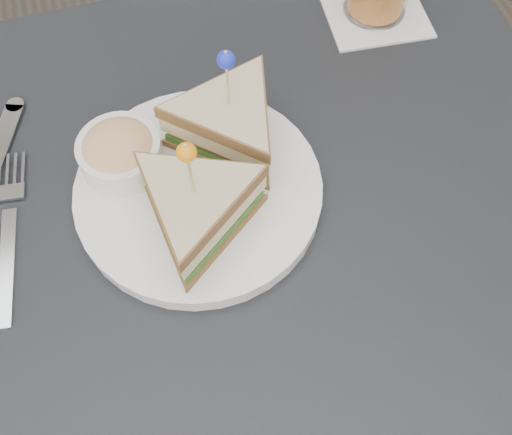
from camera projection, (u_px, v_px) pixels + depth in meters
name	position (u px, v px, depth m)	size (l,w,h in m)	color
ground_plane	(253.00, 403.00, 1.22)	(3.50, 3.50, 0.00)	#3F3833
table	(250.00, 283.00, 0.63)	(0.80, 0.80, 0.75)	black
plate_meal	(201.00, 169.00, 0.56)	(0.29, 0.29, 0.15)	white
cutlery_fork	(9.00, 226.00, 0.57)	(0.05, 0.20, 0.01)	white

